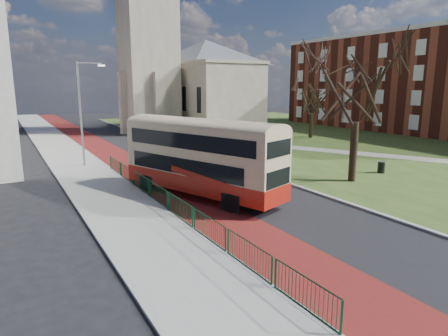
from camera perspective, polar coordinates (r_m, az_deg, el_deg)
ground at (r=18.79m, az=5.08°, el=-8.22°), size 160.00×160.00×0.00m
road_carriageway at (r=36.96m, az=-10.69°, el=1.64°), size 9.00×120.00×0.01m
bus_lane at (r=36.21m, az=-14.74°, el=1.24°), size 3.40×120.00×0.01m
pavement_west at (r=35.46m, az=-20.68°, el=0.73°), size 4.00×120.00×0.12m
kerb_west at (r=35.80m, az=-17.52°, el=1.06°), size 0.25×120.00×0.13m
kerb_east at (r=40.43m, az=-5.44°, el=2.75°), size 0.25×80.00×0.13m
grass_green at (r=51.71m, az=15.20°, el=4.33°), size 40.00×80.00×0.04m
footpath at (r=39.31m, az=21.15°, el=1.72°), size 18.84×32.82×0.03m
pedestrian_railing at (r=20.68m, az=-8.05°, el=-4.78°), size 0.07×24.00×1.12m
gothic_church at (r=57.57m, az=-6.35°, el=18.48°), size 16.38×18.00×40.00m
brick_terrace at (r=60.80m, az=26.57°, el=10.95°), size 10.30×44.30×13.50m
streetlamp at (r=33.06m, az=-19.58°, el=7.99°), size 2.13×0.18×8.00m
bus at (r=22.84m, az=-3.34°, el=1.91°), size 5.95×10.64×4.37m
winter_tree_near at (r=27.64m, az=18.69°, el=12.69°), size 6.97×6.97×10.23m
winter_tree_far at (r=49.90m, az=12.52°, el=10.24°), size 5.93×5.93×7.55m
litter_bin at (r=31.53m, az=21.56°, el=0.15°), size 0.70×0.70×0.89m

